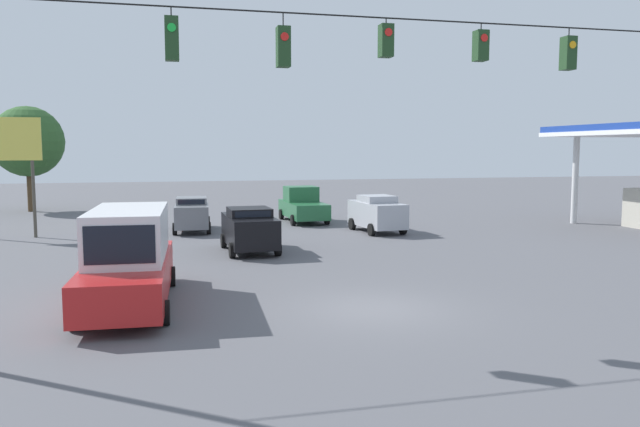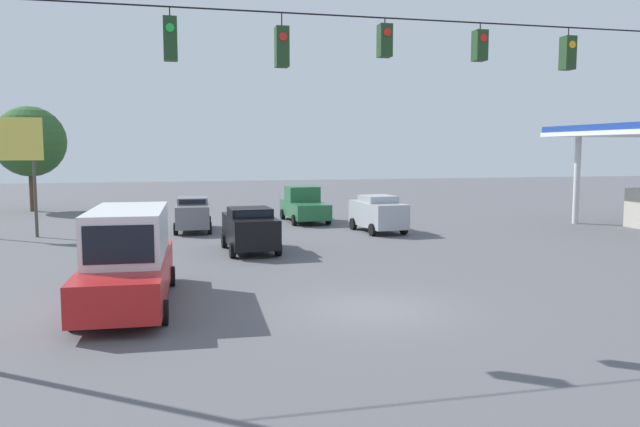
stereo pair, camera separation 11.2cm
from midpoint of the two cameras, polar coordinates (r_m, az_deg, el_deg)
name	(u,v)px [view 1 (the left image)]	position (r m, az deg, el deg)	size (l,w,h in m)	color
ground_plane	(375,309)	(17.58, 4.83, -8.70)	(140.00, 140.00, 0.00)	#56565B
overhead_signal_span	(382,107)	(16.37, 5.46, 9.68)	(23.87, 0.38, 8.33)	#4C473D
pickup_truck_green_oncoming_deep	(303,206)	(37.96, -1.67, 0.73)	(2.35, 5.19, 2.12)	#236038
box_truck_red_parked_shoulder	(129,257)	(18.66, -17.24, -3.84)	(2.64, 7.12, 2.73)	red
sedan_black_withflow_mid	(249,229)	(27.02, -6.58, -1.40)	(2.23, 4.29, 1.91)	black
sedan_grey_withflow_far	(192,213)	(34.28, -11.73, 0.01)	(2.12, 4.52, 1.83)	slate
sedan_silver_oncoming_far	(377,213)	(33.32, 5.13, 0.04)	(2.27, 4.20, 1.96)	#A8AAB2
traffic_cone_nearest	(114,285)	(20.24, -18.46, -6.19)	(0.38, 0.38, 0.58)	orange
traffic_cone_second	(120,269)	(22.65, -17.95, -4.89)	(0.38, 0.38, 0.58)	orange
traffic_cone_third	(121,258)	(25.08, -17.90, -3.86)	(0.38, 0.38, 0.58)	orange
roadside_billboard	(8,151)	(34.37, -26.74, 5.12)	(3.13, 0.16, 5.97)	#4C473D
tree_horizon_left	(28,142)	(48.44, -25.22, 5.96)	(4.93, 4.93, 7.40)	#4C3823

